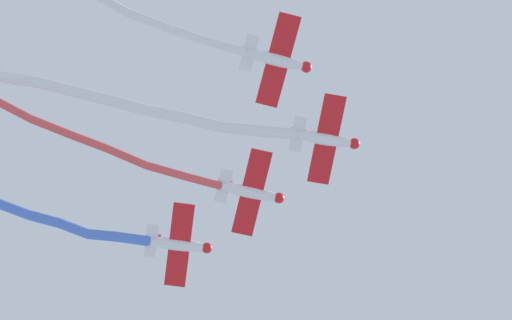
{
  "coord_description": "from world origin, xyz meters",
  "views": [
    {
      "loc": [
        -18.93,
        -15.71,
        4.42
      ],
      "look_at": [
        -3.53,
        8.89,
        84.83
      ],
      "focal_mm": 72.28,
      "sensor_mm": 36.0,
      "label": 1
    }
  ],
  "objects_px": {
    "airplane_right_wing": "(277,60)",
    "airplane_slot": "(179,244)",
    "airplane_lead": "(326,139)",
    "airplane_left_wing": "(251,192)"
  },
  "relations": [
    {
      "from": "airplane_right_wing",
      "to": "airplane_left_wing",
      "type": "bearing_deg",
      "value": 86.3
    },
    {
      "from": "airplane_right_wing",
      "to": "airplane_slot",
      "type": "bearing_deg",
      "value": 103.01
    },
    {
      "from": "airplane_left_wing",
      "to": "airplane_slot",
      "type": "distance_m",
      "value": 7.77
    },
    {
      "from": "airplane_lead",
      "to": "airplane_left_wing",
      "type": "height_order",
      "value": "same"
    },
    {
      "from": "airplane_right_wing",
      "to": "airplane_slot",
      "type": "xyz_separation_m",
      "value": [
        1.47,
        18.01,
        -0.6
      ]
    },
    {
      "from": "airplane_right_wing",
      "to": "airplane_slot",
      "type": "distance_m",
      "value": 18.08
    },
    {
      "from": "airplane_lead",
      "to": "airplane_left_wing",
      "type": "bearing_deg",
      "value": 132.79
    },
    {
      "from": "airplane_right_wing",
      "to": "airplane_slot",
      "type": "height_order",
      "value": "airplane_right_wing"
    },
    {
      "from": "airplane_lead",
      "to": "airplane_slot",
      "type": "relative_size",
      "value": 1.01
    },
    {
      "from": "airplane_lead",
      "to": "airplane_left_wing",
      "type": "xyz_separation_m",
      "value": [
        -2.73,
        7.28,
        0.0
      ]
    }
  ]
}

